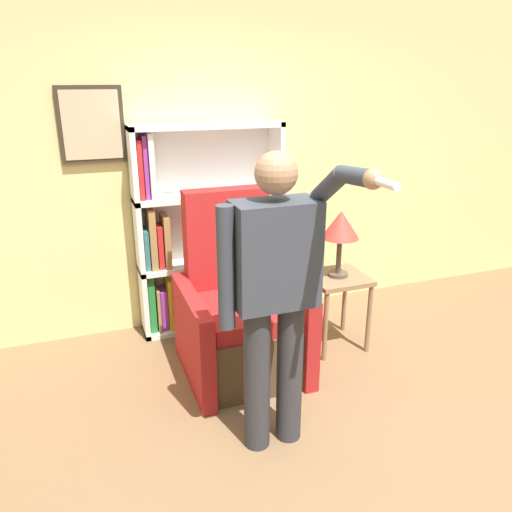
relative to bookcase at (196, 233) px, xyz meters
The scene contains 7 objects.
ground_plane 2.08m from the bookcase, 79.79° to the right, with size 14.00×14.00×0.00m, color brown.
wall_back 0.67m from the bookcase, 25.75° to the left, with size 8.00×0.11×2.80m.
bookcase is the anchor object (origin of this frame).
armchair 0.88m from the bookcase, 81.44° to the right, with size 0.82×0.86×1.29m.
person_standing 1.61m from the bookcase, 88.45° to the right, with size 0.60×0.78×1.71m.
side_table 1.23m from the bookcase, 37.46° to the right, with size 0.43×0.43×0.60m.
table_lamp 1.19m from the bookcase, 37.46° to the right, with size 0.28×0.28×0.51m.
Camera 1 is at (-1.22, -1.98, 2.05)m, focal length 35.00 mm.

